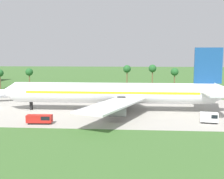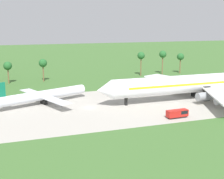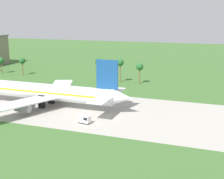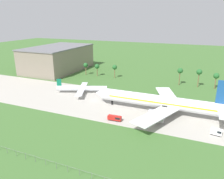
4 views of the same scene
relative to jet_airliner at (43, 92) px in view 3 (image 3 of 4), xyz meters
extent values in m
cylinder|color=white|center=(-1.69, 0.00, 0.06)|extent=(58.40, 5.99, 5.99)
cone|color=white|center=(31.25, 0.00, 0.51)|extent=(7.49, 5.69, 5.69)
cube|color=yellow|center=(-1.69, 0.00, 0.51)|extent=(49.64, 6.11, 0.60)
cube|color=navy|center=(25.71, 0.00, 8.15)|extent=(7.79, 0.50, 10.19)
cube|color=white|center=(26.01, 0.00, 0.95)|extent=(5.39, 23.97, 0.30)
cube|color=white|center=(-0.23, -13.25, -0.99)|extent=(17.15, 27.49, 0.44)
cube|color=white|center=(-0.23, 13.25, -0.99)|extent=(17.15, 27.49, 0.44)
cylinder|color=gray|center=(-2.29, -7.19, -2.74)|extent=(5.39, 2.70, 2.70)
cylinder|color=gray|center=(0.13, -13.18, -2.74)|extent=(5.39, 2.70, 2.70)
cylinder|color=gray|center=(-2.29, 7.19, -2.74)|extent=(5.39, 2.70, 2.70)
cylinder|color=gray|center=(0.13, 13.18, -2.74)|extent=(5.39, 2.70, 2.70)
cube|color=black|center=(1.23, -3.30, -2.95)|extent=(2.40, 1.20, 4.81)
cube|color=black|center=(1.23, 3.30, -2.95)|extent=(2.40, 1.20, 4.81)
cube|color=black|center=(22.97, -13.16, -5.16)|extent=(3.75, 2.32, 0.40)
cube|color=white|center=(22.97, -13.16, -3.84)|extent=(4.39, 2.61, 2.24)
cube|color=black|center=(24.09, -13.34, -3.50)|extent=(1.74, 2.24, 0.90)
cylinder|color=brown|center=(-45.40, 50.08, -1.54)|extent=(0.56, 0.56, 7.64)
sphere|color=#235B28|center=(-45.40, 50.08, 2.88)|extent=(3.60, 3.60, 3.60)
cylinder|color=brown|center=(-60.10, 50.08, -1.84)|extent=(0.56, 0.56, 7.04)
sphere|color=#235B28|center=(-60.10, 50.08, 2.29)|extent=(3.60, 3.60, 3.60)
cylinder|color=brown|center=(1.68, 50.08, -0.70)|extent=(0.56, 0.56, 9.31)
sphere|color=#235B28|center=(1.68, 50.08, 4.55)|extent=(3.60, 3.60, 3.60)
cylinder|color=brown|center=(13.52, 50.08, -0.57)|extent=(0.56, 0.56, 9.57)
sphere|color=#235B28|center=(13.52, 50.08, 4.81)|extent=(3.60, 3.60, 3.60)
cylinder|color=brown|center=(23.72, 50.08, -1.34)|extent=(0.56, 0.56, 8.03)
sphere|color=#235B28|center=(23.72, 50.08, 3.27)|extent=(3.60, 3.60, 3.60)
camera|label=1|loc=(4.34, -81.54, 11.33)|focal=45.00mm
camera|label=2|loc=(-61.80, -87.99, 19.95)|focal=50.00mm
camera|label=3|loc=(63.42, -97.71, 27.62)|focal=50.00mm
camera|label=4|loc=(15.06, -97.83, 37.86)|focal=35.00mm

